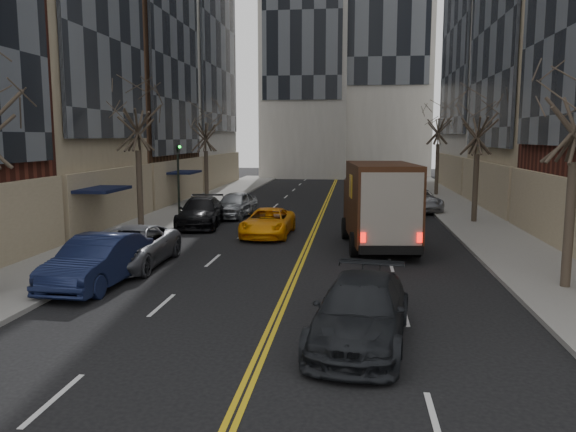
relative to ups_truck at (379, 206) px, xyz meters
name	(u,v)px	position (x,y,z in m)	size (l,w,h in m)	color
sidewalk_left	(179,213)	(-12.15, 9.69, -1.82)	(4.00, 66.00, 0.15)	slate
sidewalk_right	(470,218)	(5.85, 9.69, -1.82)	(4.00, 66.00, 0.15)	slate
tree_lf_mid	(137,102)	(-11.95, 2.69, 4.70)	(3.20, 3.20, 8.91)	#382D23
tree_lf_far	(205,121)	(-11.95, 15.69, 4.13)	(3.20, 3.20, 8.12)	#382D23
tree_rt_mid	(479,113)	(5.65, 7.69, 4.27)	(3.20, 3.20, 8.32)	#382D23
tree_rt_far	(439,114)	(5.65, 22.69, 4.84)	(3.20, 3.20, 9.11)	#382D23
traffic_signal	(178,175)	(-10.55, 4.68, 0.92)	(0.29, 0.26, 4.70)	black
ups_truck	(379,206)	(0.00, 0.00, 0.00)	(3.35, 7.11, 3.77)	black
observer_sedan	(361,311)	(-0.90, -11.64, -1.14)	(2.79, 5.49, 1.53)	black
taxi	(268,222)	(-5.33, 2.49, -1.22)	(2.24, 4.86, 1.35)	#FB9D0A
pedestrian	(362,231)	(-0.73, -0.13, -1.12)	(0.57, 0.37, 1.56)	black
parked_lf_b	(98,261)	(-9.45, -7.46, -1.07)	(1.75, 5.02, 1.66)	#111837
parked_lf_c	(131,247)	(-9.45, -4.73, -1.15)	(2.50, 5.42, 1.51)	#52545B
parked_lf_d	(201,212)	(-9.45, 5.06, -1.11)	(2.20, 5.42, 1.57)	black
parked_lf_e	(235,204)	(-8.32, 8.72, -1.12)	(1.84, 4.58, 1.56)	#B5B9BD
parked_rt_a	(406,206)	(2.07, 10.01, -1.21)	(1.47, 4.20, 1.39)	#46484D
parked_rt_b	(419,200)	(3.15, 12.90, -1.18)	(2.39, 5.19, 1.44)	#B0B2B8
parked_rt_c	(411,193)	(3.15, 17.70, -1.18)	(2.02, 4.96, 1.44)	black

